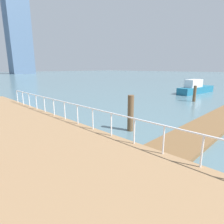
% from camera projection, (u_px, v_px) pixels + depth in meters
% --- Properties ---
extents(ground_plane, '(300.00, 300.00, 0.00)m').
position_uv_depth(ground_plane, '(81.00, 110.00, 15.28)').
color(ground_plane, slate).
extents(floating_dock, '(15.64, 2.00, 0.18)m').
position_uv_depth(floating_dock, '(218.00, 120.00, 12.06)').
color(floating_dock, brown).
rests_on(floating_dock, ground_plane).
extents(boardwalk_railing, '(0.06, 28.67, 1.08)m').
position_uv_depth(boardwalk_railing, '(164.00, 132.00, 6.46)').
color(boardwalk_railing, white).
rests_on(boardwalk_railing, boardwalk).
extents(dock_piling_2, '(0.33, 0.33, 1.98)m').
position_uv_depth(dock_piling_2, '(131.00, 113.00, 10.06)').
color(dock_piling_2, brown).
rests_on(dock_piling_2, ground_plane).
extents(dock_piling_3, '(0.30, 0.30, 1.63)m').
position_uv_depth(dock_piling_3, '(195.00, 94.00, 18.90)').
color(dock_piling_3, brown).
rests_on(dock_piling_3, ground_plane).
extents(moored_boat_0, '(7.28, 2.27, 1.88)m').
position_uv_depth(moored_boat_0, '(195.00, 88.00, 25.03)').
color(moored_boat_0, '#1E6B8C').
rests_on(moored_boat_0, ground_plane).
extents(skyline_tower_4, '(11.45, 8.35, 45.86)m').
position_uv_depth(skyline_tower_4, '(18.00, 29.00, 97.51)').
color(skyline_tower_4, slate).
rests_on(skyline_tower_4, ground_plane).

